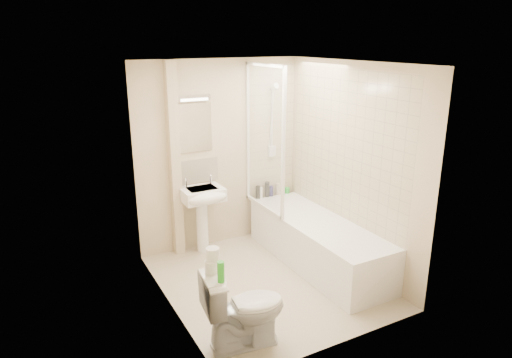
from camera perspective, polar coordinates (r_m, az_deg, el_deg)
floor at (r=5.27m, az=1.41°, el=-12.72°), size 2.50×2.50×0.00m
wall_back at (r=5.86m, az=-4.57°, el=3.04°), size 2.20×0.02×2.40m
wall_left at (r=4.37m, az=-11.11°, el=-2.22°), size 0.02×2.50×2.40m
wall_right at (r=5.40m, az=11.71°, el=1.49°), size 0.02×2.50×2.40m
ceiling at (r=4.57m, az=1.64°, el=14.33°), size 2.20×2.50×0.02m
tile_back at (r=6.13m, az=1.87°, el=5.88°), size 0.70×0.01×1.75m
tile_right at (r=5.41m, az=11.10°, el=4.01°), size 0.01×2.10×1.75m
pipe_boxing at (r=5.60m, az=-10.13°, el=2.14°), size 0.12×0.12×2.40m
splashback at (r=5.78m, az=-7.56°, el=0.98°), size 0.60×0.02×0.30m
mirror at (r=5.65m, az=-7.77°, el=6.34°), size 0.46×0.01×0.60m
strip_light at (r=5.57m, az=-7.84°, el=10.04°), size 0.42×0.07×0.07m
bathtub at (r=5.58m, az=7.71°, el=-7.77°), size 0.70×2.10×0.55m
shower_screen at (r=5.59m, az=1.03°, el=5.02°), size 0.04×0.92×1.80m
shower_fixture at (r=6.07m, az=2.08°, el=6.92°), size 0.10×0.16×0.99m
pedestal_sink at (r=5.68m, az=-6.60°, el=-2.88°), size 0.51×0.47×0.98m
bottle_black_a at (r=6.16m, az=0.25°, el=-1.66°), size 0.07×0.07×0.17m
bottle_white_a at (r=6.18m, az=0.55°, el=-1.72°), size 0.06×0.06×0.15m
bottle_black_b at (r=6.22m, az=1.40°, el=-1.31°), size 0.07×0.07×0.21m
bottle_blue at (r=6.26m, az=1.87°, el=-1.50°), size 0.06×0.06×0.14m
bottle_cream at (r=6.31m, az=2.79°, el=-1.27°), size 0.06×0.06×0.16m
bottle_white_b at (r=6.35m, az=3.17°, el=-1.37°), size 0.06×0.06×0.12m
bottle_green at (r=6.40m, az=3.92°, el=-1.42°), size 0.07×0.07×0.08m
toilet at (r=4.15m, az=-1.49°, el=-15.83°), size 0.59×0.83×0.74m
toilet_roll_lower at (r=3.92m, az=-5.59°, el=-10.85°), size 0.11×0.11×0.11m
toilet_roll_upper at (r=3.88m, az=-5.43°, el=-9.32°), size 0.11×0.11×0.11m
green_bottle at (r=3.76m, az=-4.41°, el=-11.49°), size 0.06×0.06×0.18m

